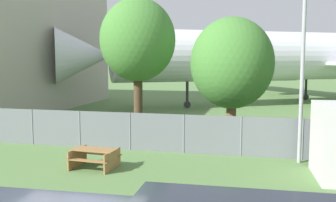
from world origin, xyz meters
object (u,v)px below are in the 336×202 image
Objects in this scene: airplane at (312,57)px; tree_near_hangar at (138,40)px; tree_left_of_cabin at (232,63)px; picnic_bench_near_cabin at (94,156)px.

airplane reaches higher than tree_near_hangar.
tree_left_of_cabin is (-6.01, -19.37, -0.40)m from airplane.
picnic_bench_near_cabin is 0.29× the size of tree_left_of_cabin.
picnic_bench_near_cabin is at bearing 37.10° from airplane.
tree_left_of_cabin is at bearing -2.30° from tree_near_hangar.
tree_near_hangar is 1.18× the size of tree_left_of_cabin.
tree_near_hangar is at bearing 30.08° from airplane.
airplane is 23.66× the size of picnic_bench_near_cabin.
airplane is 22.13m from tree_near_hangar.
airplane is 5.72× the size of tree_near_hangar.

